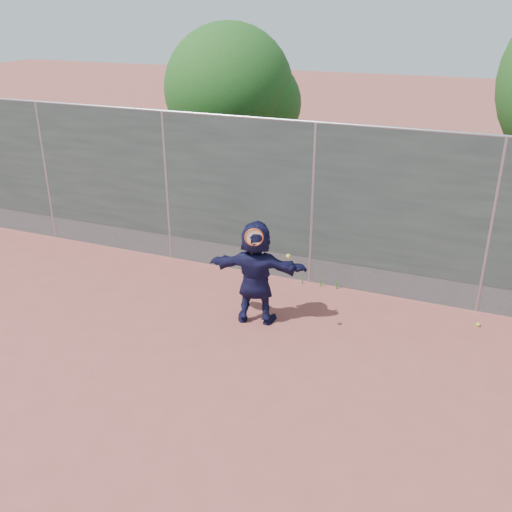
% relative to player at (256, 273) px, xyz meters
% --- Properties ---
extents(ground, '(80.00, 80.00, 0.00)m').
position_rel_player_xyz_m(ground, '(0.39, -1.78, -0.87)').
color(ground, '#9E4C42').
rests_on(ground, ground).
extents(player, '(1.68, 0.80, 1.75)m').
position_rel_player_xyz_m(player, '(0.00, 0.00, 0.00)').
color(player, '#141538').
rests_on(player, ground).
extents(ball_ground, '(0.07, 0.07, 0.07)m').
position_rel_player_xyz_m(ball_ground, '(3.44, 1.18, -0.84)').
color(ball_ground, gold).
rests_on(ball_ground, ground).
extents(fence, '(20.00, 0.06, 3.03)m').
position_rel_player_xyz_m(fence, '(0.39, 1.72, 0.71)').
color(fence, '#38423D').
rests_on(fence, ground).
extents(swing_action, '(0.76, 0.20, 0.51)m').
position_rel_player_xyz_m(swing_action, '(0.11, -0.21, 0.66)').
color(swing_action, '#D54A14').
rests_on(swing_action, ground).
extents(tree_left, '(3.15, 3.00, 4.53)m').
position_rel_player_xyz_m(tree_left, '(-2.45, 4.77, 2.07)').
color(tree_left, '#382314').
rests_on(tree_left, ground).
extents(weed_clump, '(0.68, 0.07, 0.30)m').
position_rel_player_xyz_m(weed_clump, '(0.69, 1.61, -0.74)').
color(weed_clump, '#387226').
rests_on(weed_clump, ground).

